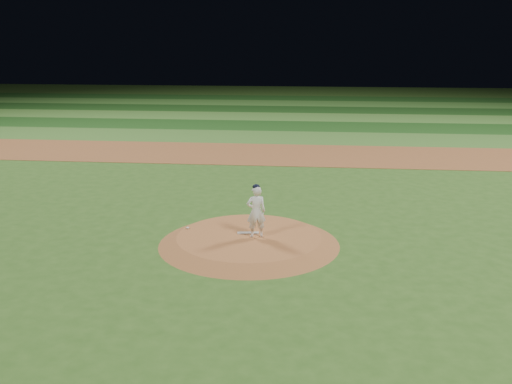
% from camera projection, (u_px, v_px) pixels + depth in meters
% --- Properties ---
extents(ground, '(120.00, 120.00, 0.00)m').
position_uv_depth(ground, '(249.00, 244.00, 17.39)').
color(ground, '#30591D').
rests_on(ground, ground).
extents(infield_dirt_band, '(70.00, 6.00, 0.02)m').
position_uv_depth(infield_dirt_band, '(279.00, 154.00, 30.83)').
color(infield_dirt_band, brown).
rests_on(infield_dirt_band, ground).
extents(outfield_stripe_0, '(70.00, 5.00, 0.02)m').
position_uv_depth(outfield_stripe_0, '(285.00, 137.00, 36.12)').
color(outfield_stripe_0, '#3C6E28').
rests_on(outfield_stripe_0, ground).
extents(outfield_stripe_1, '(70.00, 5.00, 0.02)m').
position_uv_depth(outfield_stripe_1, '(289.00, 126.00, 40.92)').
color(outfield_stripe_1, '#1A4716').
rests_on(outfield_stripe_1, ground).
extents(outfield_stripe_2, '(70.00, 5.00, 0.02)m').
position_uv_depth(outfield_stripe_2, '(292.00, 117.00, 45.72)').
color(outfield_stripe_2, '#427C2D').
rests_on(outfield_stripe_2, ground).
extents(outfield_stripe_3, '(70.00, 5.00, 0.02)m').
position_uv_depth(outfield_stripe_3, '(295.00, 109.00, 50.52)').
color(outfield_stripe_3, '#194416').
rests_on(outfield_stripe_3, ground).
extents(outfield_stripe_4, '(70.00, 5.00, 0.02)m').
position_uv_depth(outfield_stripe_4, '(297.00, 103.00, 55.32)').
color(outfield_stripe_4, '#3E7A2C').
rests_on(outfield_stripe_4, ground).
extents(outfield_stripe_5, '(70.00, 5.00, 0.02)m').
position_uv_depth(outfield_stripe_5, '(298.00, 98.00, 60.12)').
color(outfield_stripe_5, '#1D4E19').
rests_on(outfield_stripe_5, ground).
extents(pitchers_mound, '(5.50, 5.50, 0.25)m').
position_uv_depth(pitchers_mound, '(249.00, 240.00, 17.36)').
color(pitchers_mound, '#A05F31').
rests_on(pitchers_mound, ground).
extents(pitching_rubber, '(0.67, 0.25, 0.03)m').
position_uv_depth(pitching_rubber, '(248.00, 233.00, 17.55)').
color(pitching_rubber, beige).
rests_on(pitching_rubber, pitchers_mound).
extents(rosin_bag, '(0.11, 0.11, 0.06)m').
position_uv_depth(rosin_bag, '(188.00, 228.00, 17.97)').
color(rosin_bag, silver).
rests_on(rosin_bag, pitchers_mound).
extents(pitcher_on_mound, '(0.66, 0.52, 1.64)m').
position_uv_depth(pitcher_on_mound, '(256.00, 211.00, 17.04)').
color(pitcher_on_mound, white).
rests_on(pitcher_on_mound, pitchers_mound).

